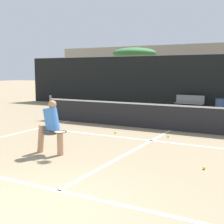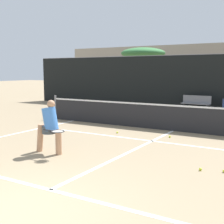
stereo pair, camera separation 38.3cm
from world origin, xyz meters
The scene contains 16 objects.
ground_plane centered at (0.00, 0.00, 0.00)m, with size 100.00×100.00×0.00m, color #937F60.
court_baseline_near centered at (0.00, 1.07, 0.00)m, with size 11.00×0.10×0.01m, color white.
court_service_line centered at (0.00, 5.70, 0.00)m, with size 8.25×0.10×0.01m, color white.
court_center_mark centered at (0.00, 4.33, 0.00)m, with size 0.10×6.52×0.01m, color white.
court_sideline_left centered at (-4.51, 4.33, 0.00)m, with size 0.10×7.52×0.01m, color white.
net centered at (0.00, 7.59, 0.51)m, with size 11.09×0.09×1.07m.
fence_back centered at (0.00, 13.86, 1.51)m, with size 24.00×0.06×3.04m.
player_practicing centered at (-1.74, 3.02, 0.75)m, with size 1.11×0.60×1.42m.
tennis_ball_scattered_0 centered at (-1.52, 6.19, 0.03)m, with size 0.07×0.07×0.07m, color #D1E033.
tennis_ball_scattered_2 centered at (2.06, 3.57, 0.03)m, with size 0.07×0.07×0.07m, color #D1E033.
tennis_ball_scattered_5 centered at (-3.51, 5.20, 0.03)m, with size 0.07×0.07×0.07m, color #D1E033.
tennis_ball_scattered_6 centered at (0.30, 6.45, 0.03)m, with size 0.07×0.07×0.07m, color #D1E033.
courtside_bench centered at (-0.77, 13.23, 0.46)m, with size 1.53×0.46×0.86m.
trash_bin centered at (0.82, 13.25, 0.40)m, with size 0.55×0.55×0.80m.
parked_car centered at (-2.02, 17.91, 0.58)m, with size 1.86×4.45×1.37m.
tree_west centered at (-6.93, 19.77, 3.48)m, with size 3.49×3.49×3.98m.
Camera 1 is at (3.41, -3.21, 2.15)m, focal length 50.00 mm.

